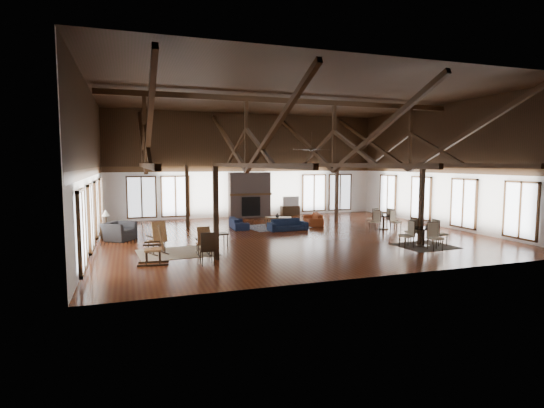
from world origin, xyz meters
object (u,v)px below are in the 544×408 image
object	(u,v)px
sofa_navy_front	(288,225)
armchair	(119,231)
cafe_table_far	(384,219)
tv_console	(290,210)
cafe_table_near	(423,233)
sofa_navy_left	(239,223)
sofa_orange	(313,219)
coffee_table	(278,218)

from	to	relation	value
sofa_navy_front	armchair	size ratio (longest dim) A/B	1.61
sofa_navy_front	cafe_table_far	distance (m)	4.61
sofa_navy_front	tv_console	size ratio (longest dim) A/B	1.64
armchair	cafe_table_far	size ratio (longest dim) A/B	0.63
cafe_table_near	cafe_table_far	distance (m)	4.22
tv_console	sofa_navy_front	bearing A→B (deg)	-112.37
sofa_navy_left	sofa_orange	bearing A→B (deg)	-85.75
sofa_orange	cafe_table_far	size ratio (longest dim) A/B	1.03
armchair	sofa_orange	bearing A→B (deg)	-44.70
armchair	tv_console	size ratio (longest dim) A/B	1.02
sofa_orange	sofa_navy_front	bearing A→B (deg)	-39.78
coffee_table	armchair	bearing A→B (deg)	-149.78
sofa_navy_left	tv_console	size ratio (longest dim) A/B	1.56
tv_console	coffee_table	bearing A→B (deg)	-118.21
sofa_navy_front	armchair	distance (m)	7.43
sofa_navy_front	tv_console	distance (m)	5.82
sofa_navy_left	sofa_orange	size ratio (longest dim) A/B	0.93
sofa_orange	tv_console	bearing A→B (deg)	-170.02
cafe_table_near	sofa_navy_left	bearing A→B (deg)	129.74
sofa_orange	coffee_table	xyz separation A→B (m)	(-2.07, -0.40, 0.16)
sofa_navy_front	sofa_orange	bearing A→B (deg)	33.83
sofa_navy_left	armchair	xyz separation A→B (m)	(-5.42, -1.55, 0.12)
sofa_navy_front	cafe_table_far	xyz separation A→B (m)	(4.47, -1.12, 0.20)
sofa_navy_front	sofa_navy_left	distance (m)	2.43
cafe_table_near	cafe_table_far	bearing A→B (deg)	76.69
sofa_navy_front	sofa_navy_left	size ratio (longest dim) A/B	1.05
coffee_table	cafe_table_far	world-z (taller)	cafe_table_far
armchair	coffee_table	bearing A→B (deg)	-44.97
sofa_navy_left	sofa_orange	distance (m)	3.99
sofa_orange	tv_console	xyz separation A→B (m)	(0.23, 3.90, 0.01)
cafe_table_far	cafe_table_near	bearing A→B (deg)	-103.31
cafe_table_far	tv_console	size ratio (longest dim) A/B	1.63
sofa_orange	armchair	size ratio (longest dim) A/B	1.65
sofa_navy_left	cafe_table_near	world-z (taller)	cafe_table_near
sofa_orange	cafe_table_near	xyz separation A→B (m)	(1.51, -6.72, 0.22)
sofa_navy_left	tv_console	distance (m)	5.82
sofa_navy_left	coffee_table	distance (m)	1.95
sofa_orange	cafe_table_far	bearing A→B (deg)	57.01
sofa_navy_front	coffee_table	world-z (taller)	sofa_navy_front
tv_console	cafe_table_near	bearing A→B (deg)	-83.12
sofa_navy_left	tv_console	world-z (taller)	tv_console
sofa_navy_left	cafe_table_near	xyz separation A→B (m)	(5.50, -6.62, 0.24)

